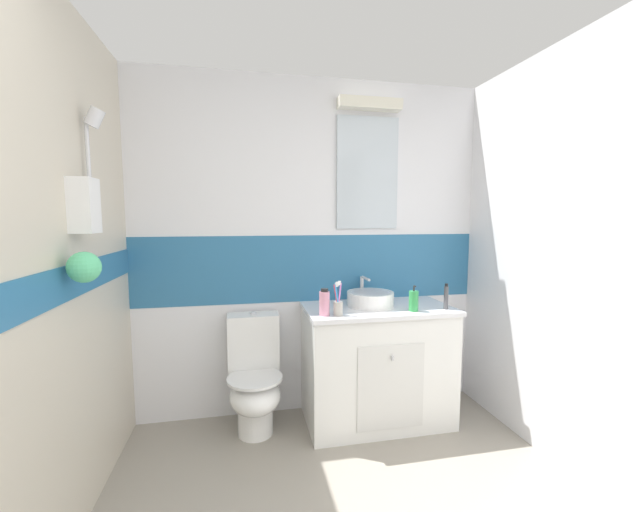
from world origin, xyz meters
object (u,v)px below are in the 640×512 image
(toothbrush_cup, at_px, (338,306))
(mouthwash_bottle, at_px, (324,303))
(toothpaste_tube_upright, at_px, (446,297))
(toilet, at_px, (255,379))
(sink_basin, at_px, (370,298))
(soap_dispenser, at_px, (414,301))

(toothbrush_cup, distance_m, mouthwash_bottle, 0.09)
(toothbrush_cup, distance_m, toothpaste_tube_upright, 0.77)
(mouthwash_bottle, bearing_deg, toilet, 155.73)
(sink_basin, relative_size, soap_dispenser, 2.14)
(toilet, xyz_separation_m, mouthwash_bottle, (0.45, -0.20, 0.56))
(sink_basin, height_order, toothpaste_tube_upright, sink_basin)
(toothbrush_cup, bearing_deg, mouthwash_bottle, 170.05)
(toothpaste_tube_upright, bearing_deg, soap_dispenser, -179.06)
(mouthwash_bottle, bearing_deg, soap_dispenser, -0.87)
(mouthwash_bottle, bearing_deg, toothpaste_tube_upright, -0.36)
(toilet, relative_size, soap_dispenser, 4.57)
(sink_basin, xyz_separation_m, toothpaste_tube_upright, (0.48, -0.21, 0.03))
(toilet, distance_m, soap_dispenser, 1.22)
(toothpaste_tube_upright, bearing_deg, toilet, 170.98)
(toothbrush_cup, distance_m, soap_dispenser, 0.53)
(toothbrush_cup, height_order, soap_dispenser, toothbrush_cup)
(mouthwash_bottle, height_order, toothpaste_tube_upright, toothpaste_tube_upright)
(toothbrush_cup, bearing_deg, toothpaste_tube_upright, 0.73)
(soap_dispenser, distance_m, mouthwash_bottle, 0.62)
(toothbrush_cup, bearing_deg, soap_dispenser, 0.64)
(toilet, bearing_deg, sink_basin, 0.13)
(toothbrush_cup, height_order, toothpaste_tube_upright, toothbrush_cup)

